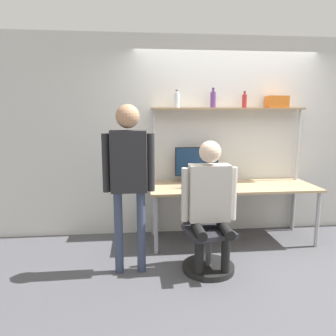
{
  "coord_description": "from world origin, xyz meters",
  "views": [
    {
      "loc": [
        -1.25,
        -3.65,
        1.69
      ],
      "look_at": [
        -0.9,
        -0.2,
        1.1
      ],
      "focal_mm": 35.0,
      "sensor_mm": 36.0,
      "label": 1
    }
  ],
  "objects_px": {
    "laptop": "(195,184)",
    "person_standing": "(129,167)",
    "office_chair": "(207,244)",
    "person_seated": "(210,196)",
    "bottle_red": "(244,101)",
    "cell_phone": "(213,189)",
    "storage_box": "(277,102)",
    "bottle_purple": "(213,99)",
    "bottle_clear": "(177,100)",
    "monitor": "(197,163)"
  },
  "relations": [
    {
      "from": "office_chair",
      "to": "bottle_red",
      "type": "xyz_separation_m",
      "value": [
        0.71,
        1.04,
        1.56
      ]
    },
    {
      "from": "monitor",
      "to": "bottle_red",
      "type": "relative_size",
      "value": 2.73
    },
    {
      "from": "monitor",
      "to": "laptop",
      "type": "relative_size",
      "value": 1.84
    },
    {
      "from": "person_seated",
      "to": "bottle_red",
      "type": "xyz_separation_m",
      "value": [
        0.7,
        1.08,
        1.01
      ]
    },
    {
      "from": "monitor",
      "to": "laptop",
      "type": "distance_m",
      "value": 0.45
    },
    {
      "from": "laptop",
      "to": "bottle_purple",
      "type": "xyz_separation_m",
      "value": [
        0.31,
        0.42,
        1.04
      ]
    },
    {
      "from": "bottle_clear",
      "to": "storage_box",
      "type": "relative_size",
      "value": 0.83
    },
    {
      "from": "bottle_clear",
      "to": "person_standing",
      "type": "bearing_deg",
      "value": -121.34
    },
    {
      "from": "laptop",
      "to": "bottle_purple",
      "type": "relative_size",
      "value": 1.25
    },
    {
      "from": "office_chair",
      "to": "person_seated",
      "type": "height_order",
      "value": "person_seated"
    },
    {
      "from": "laptop",
      "to": "person_standing",
      "type": "bearing_deg",
      "value": -142.76
    },
    {
      "from": "monitor",
      "to": "bottle_clear",
      "type": "distance_m",
      "value": 0.87
    },
    {
      "from": "bottle_red",
      "to": "storage_box",
      "type": "relative_size",
      "value": 0.79
    },
    {
      "from": "laptop",
      "to": "person_standing",
      "type": "xyz_separation_m",
      "value": [
        -0.8,
        -0.61,
        0.33
      ]
    },
    {
      "from": "monitor",
      "to": "person_standing",
      "type": "bearing_deg",
      "value": -131.95
    },
    {
      "from": "office_chair",
      "to": "storage_box",
      "type": "distance_m",
      "value": 2.19
    },
    {
      "from": "cell_phone",
      "to": "office_chair",
      "type": "distance_m",
      "value": 0.78
    },
    {
      "from": "office_chair",
      "to": "person_seated",
      "type": "relative_size",
      "value": 0.65
    },
    {
      "from": "person_seated",
      "to": "bottle_clear",
      "type": "relative_size",
      "value": 6.13
    },
    {
      "from": "cell_phone",
      "to": "storage_box",
      "type": "height_order",
      "value": "storage_box"
    },
    {
      "from": "bottle_red",
      "to": "laptop",
      "type": "bearing_deg",
      "value": -150.44
    },
    {
      "from": "bottle_purple",
      "to": "storage_box",
      "type": "relative_size",
      "value": 0.94
    },
    {
      "from": "laptop",
      "to": "person_seated",
      "type": "distance_m",
      "value": 0.66
    },
    {
      "from": "bottle_purple",
      "to": "monitor",
      "type": "bearing_deg",
      "value": -172.88
    },
    {
      "from": "cell_phone",
      "to": "office_chair",
      "type": "height_order",
      "value": "office_chair"
    },
    {
      "from": "person_standing",
      "to": "bottle_red",
      "type": "relative_size",
      "value": 8.15
    },
    {
      "from": "bottle_red",
      "to": "bottle_clear",
      "type": "xyz_separation_m",
      "value": [
        -0.91,
        -0.0,
        0.0
      ]
    },
    {
      "from": "laptop",
      "to": "storage_box",
      "type": "relative_size",
      "value": 1.17
    },
    {
      "from": "cell_phone",
      "to": "monitor",
      "type": "bearing_deg",
      "value": 107.09
    },
    {
      "from": "laptop",
      "to": "bottle_red",
      "type": "xyz_separation_m",
      "value": [
        0.74,
        0.42,
        1.03
      ]
    },
    {
      "from": "laptop",
      "to": "bottle_purple",
      "type": "height_order",
      "value": "bottle_purple"
    },
    {
      "from": "person_standing",
      "to": "bottle_red",
      "type": "distance_m",
      "value": 1.97
    },
    {
      "from": "person_seated",
      "to": "cell_phone",
      "type": "bearing_deg",
      "value": 73.09
    },
    {
      "from": "laptop",
      "to": "storage_box",
      "type": "distance_m",
      "value": 1.62
    },
    {
      "from": "monitor",
      "to": "bottle_clear",
      "type": "relative_size",
      "value": 2.59
    },
    {
      "from": "cell_phone",
      "to": "person_standing",
      "type": "distance_m",
      "value": 1.24
    },
    {
      "from": "bottle_purple",
      "to": "bottle_red",
      "type": "bearing_deg",
      "value": 0.0
    },
    {
      "from": "person_seated",
      "to": "person_standing",
      "type": "bearing_deg",
      "value": 176.05
    },
    {
      "from": "person_standing",
      "to": "bottle_clear",
      "type": "bearing_deg",
      "value": 58.66
    },
    {
      "from": "monitor",
      "to": "person_seated",
      "type": "height_order",
      "value": "person_seated"
    },
    {
      "from": "person_seated",
      "to": "storage_box",
      "type": "height_order",
      "value": "storage_box"
    },
    {
      "from": "person_seated",
      "to": "person_standing",
      "type": "height_order",
      "value": "person_standing"
    },
    {
      "from": "laptop",
      "to": "office_chair",
      "type": "distance_m",
      "value": 0.82
    },
    {
      "from": "monitor",
      "to": "person_standing",
      "type": "relative_size",
      "value": 0.33
    },
    {
      "from": "bottle_clear",
      "to": "person_seated",
      "type": "bearing_deg",
      "value": -78.88
    },
    {
      "from": "person_seated",
      "to": "bottle_red",
      "type": "height_order",
      "value": "bottle_red"
    },
    {
      "from": "laptop",
      "to": "cell_phone",
      "type": "bearing_deg",
      "value": -8.35
    },
    {
      "from": "laptop",
      "to": "person_standing",
      "type": "distance_m",
      "value": 1.05
    },
    {
      "from": "laptop",
      "to": "cell_phone",
      "type": "relative_size",
      "value": 2.14
    },
    {
      "from": "office_chair",
      "to": "storage_box",
      "type": "bearing_deg",
      "value": 41.9
    }
  ]
}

